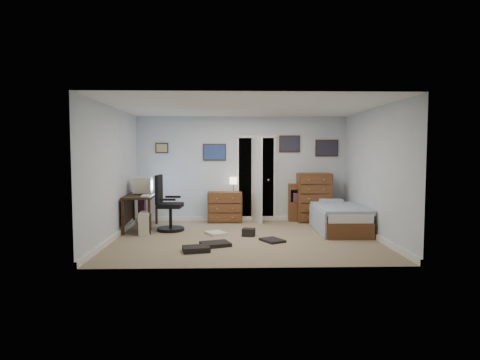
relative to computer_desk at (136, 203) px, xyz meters
name	(u,v)px	position (x,y,z in m)	size (l,w,h in m)	color
floor	(245,238)	(2.29, -0.95, -0.59)	(5.00, 4.00, 0.02)	gray
computer_desk	(136,203)	(0.00, 0.00, 0.00)	(0.68, 1.33, 0.75)	black
crt_monitor	(143,185)	(0.11, 0.16, 0.36)	(0.41, 0.38, 0.36)	beige
keyboard	(146,196)	(0.27, -0.34, 0.18)	(0.15, 0.40, 0.02)	beige
pc_tower	(145,223)	(0.29, -0.54, -0.35)	(0.23, 0.43, 0.45)	beige
office_chair	(167,209)	(0.69, -0.19, -0.12)	(0.61, 0.61, 1.18)	black
media_stack	(142,207)	(-0.03, 0.68, -0.20)	(0.15, 0.15, 0.75)	maroon
low_dresser	(225,207)	(1.89, 0.82, -0.22)	(0.80, 0.40, 0.72)	brown
table_lamp	(233,181)	(2.09, 0.82, 0.40)	(0.18, 0.18, 0.35)	gold
doorway	(255,178)	(2.64, 1.32, 0.43)	(0.96, 1.12, 2.05)	black
tall_dresser	(314,198)	(4.00, 0.80, 0.00)	(0.79, 0.46, 1.16)	brown
headboard_bookcase	(309,201)	(3.90, 0.91, -0.10)	(1.00, 0.29, 0.89)	brown
bed	(338,218)	(4.28, -0.32, -0.30)	(0.98, 1.80, 0.59)	brown
wall_posters	(265,148)	(2.86, 1.03, 1.17)	(4.38, 0.04, 0.60)	#331E11
floor_clutter	(224,241)	(1.90, -1.38, -0.53)	(1.85, 1.81, 0.15)	silver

